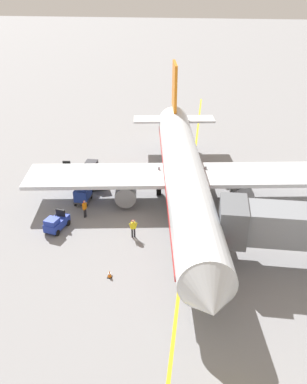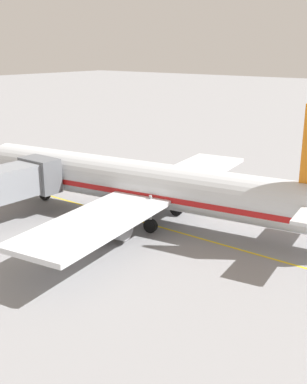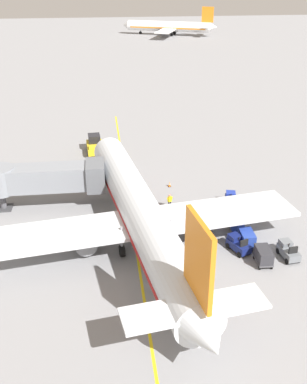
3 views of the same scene
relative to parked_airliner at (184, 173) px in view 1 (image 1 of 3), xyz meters
The scene contains 14 objects.
ground_plane 3.43m from the parked_airliner, 119.41° to the left, with size 400.00×400.00×0.00m, color gray.
gate_lead_in_line 3.42m from the parked_airliner, 119.41° to the left, with size 0.24×80.00×0.01m, color gold.
parked_airliner is the anchor object (origin of this frame).
jet_bridge 12.91m from the parked_airliner, 137.91° to the left, with size 12.91×3.50×4.98m.
baggage_tug_lead 9.55m from the parked_airliner, 15.71° to the right, with size 2.05×2.77×1.62m.
baggage_tug_trailing 12.54m from the parked_airliner, 30.89° to the left, with size 1.78×2.71×1.62m.
baggage_tug_spare 13.96m from the parked_airliner, 17.37° to the right, with size 1.54×2.62×1.62m.
baggage_cart_front 9.97m from the parked_airliner, ahead, with size 1.34×2.91×1.58m.
baggage_cart_second_in_train 10.29m from the parked_airliner, 10.62° to the right, with size 1.34×2.91×1.58m.
baggage_cart_third_in_train 11.78m from the parked_airliner, 24.65° to the right, with size 1.34×2.91×1.58m.
ground_crew_wing_walker 7.87m from the parked_airliner, 60.31° to the left, with size 0.71×0.35×1.69m.
ground_crew_loader 7.25m from the parked_airliner, 38.58° to the right, with size 0.33×0.72×1.69m.
ground_crew_marshaller 9.78m from the parked_airliner, 23.96° to the left, with size 0.33×0.72×1.69m.
safety_cone_nose_left 13.18m from the parked_airliner, 69.27° to the left, with size 0.36×0.36×0.59m.
Camera 1 is at (-1.22, 34.66, 19.73)m, focal length 39.09 mm.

